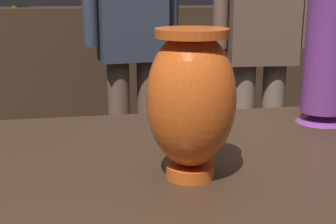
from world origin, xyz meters
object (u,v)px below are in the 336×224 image
(visitor_near_right, at_px, (262,34))
(visitor_center_back, at_px, (132,31))
(vase_tall_behind, at_px, (326,58))
(vase_centerpiece, at_px, (191,99))

(visitor_near_right, bearing_deg, visitor_center_back, -11.48)
(vase_tall_behind, relative_size, visitor_center_back, 0.20)
(vase_centerpiece, bearing_deg, visitor_center_back, 87.75)
(vase_centerpiece, distance_m, visitor_center_back, 1.56)
(visitor_center_back, distance_m, visitor_near_right, 0.62)
(vase_centerpiece, bearing_deg, vase_tall_behind, 35.41)
(vase_centerpiece, distance_m, vase_tall_behind, 0.45)
(vase_tall_behind, distance_m, visitor_near_right, 1.16)
(visitor_center_back, bearing_deg, vase_centerpiece, 79.76)
(vase_tall_behind, distance_m, visitor_center_back, 1.33)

